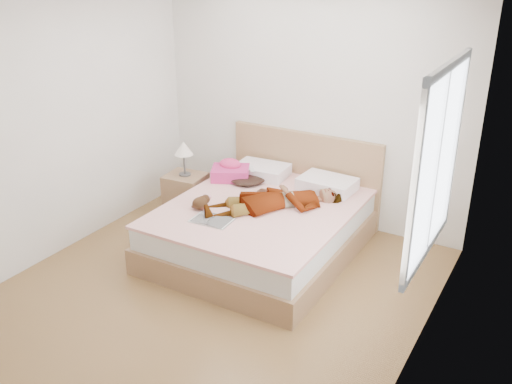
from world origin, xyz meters
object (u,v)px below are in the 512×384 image
at_px(phone, 252,169).
at_px(coffee_mug, 250,208).
at_px(nightstand, 186,193).
at_px(woman, 275,196).
at_px(magazine, 212,220).
at_px(bed, 265,224).
at_px(towel, 230,171).
at_px(plush_toy, 201,202).

xyz_separation_m(phone, coffee_mug, (0.37, -0.66, -0.11)).
xyz_separation_m(coffee_mug, nightstand, (-1.13, 0.47, -0.25)).
xyz_separation_m(woman, magazine, (-0.35, -0.60, -0.09)).
relative_size(bed, towel, 4.05).
xyz_separation_m(bed, coffee_mug, (-0.02, -0.27, 0.28)).
distance_m(magazine, plush_toy, 0.31).
bearing_deg(woman, plush_toy, -99.58).
bearing_deg(magazine, plush_toy, 143.79).
xyz_separation_m(towel, nightstand, (-0.49, -0.20, -0.29)).
height_order(bed, coffee_mug, bed).
xyz_separation_m(woman, coffee_mug, (-0.13, -0.26, -0.06)).
bearing_deg(magazine, towel, 112.94).
bearing_deg(phone, nightstand, 149.73).
xyz_separation_m(magazine, coffee_mug, (0.22, 0.34, 0.04)).
bearing_deg(phone, towel, 135.30).
bearing_deg(coffee_mug, magazine, -122.75).
distance_m(woman, bed, 0.35).
distance_m(towel, magazine, 1.09).
bearing_deg(phone, plush_toy, -141.51).
distance_m(phone, bed, 0.68).
relative_size(woman, plush_toy, 6.58).
relative_size(woman, coffee_mug, 12.72).
height_order(towel, plush_toy, towel).
distance_m(woman, phone, 0.64).
bearing_deg(nightstand, phone, 14.42).
xyz_separation_m(bed, magazine, (-0.24, -0.61, 0.24)).
height_order(woman, towel, towel).
relative_size(bed, plush_toy, 9.31).
height_order(phone, bed, bed).
bearing_deg(nightstand, plush_toy, -43.31).
relative_size(bed, nightstand, 2.27).
distance_m(bed, towel, 0.83).
bearing_deg(magazine, bed, 68.67).
xyz_separation_m(plush_toy, nightstand, (-0.66, 0.62, -0.27)).
bearing_deg(nightstand, coffee_mug, -22.52).
bearing_deg(coffee_mug, phone, 118.88).
height_order(bed, plush_toy, bed).
distance_m(phone, coffee_mug, 0.77).
distance_m(woman, magazine, 0.70).
distance_m(towel, coffee_mug, 0.92).
relative_size(phone, towel, 0.16).
relative_size(plush_toy, nightstand, 0.24).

